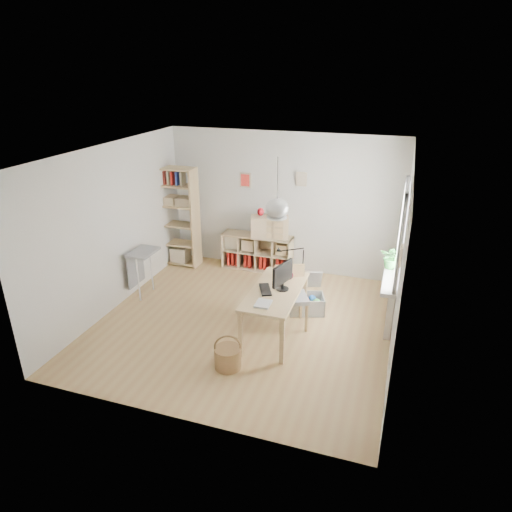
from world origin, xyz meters
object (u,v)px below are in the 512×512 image
(tall_bookshelf, at_px, (177,213))
(storage_chest, at_px, (307,299))
(desk, at_px, (275,295))
(monitor, at_px, (283,275))
(cube_shelf, at_px, (257,254))
(chair, at_px, (291,293))
(drawer_chest, at_px, (270,227))

(tall_bookshelf, relative_size, storage_chest, 2.54)
(desk, height_order, monitor, monitor)
(cube_shelf, distance_m, chair, 2.22)
(drawer_chest, bearing_deg, cube_shelf, 154.91)
(cube_shelf, bearing_deg, drawer_chest, -8.54)
(tall_bookshelf, xyz_separation_m, drawer_chest, (1.84, 0.24, -0.16))
(desk, distance_m, monitor, 0.34)
(cube_shelf, bearing_deg, chair, -57.99)
(storage_chest, relative_size, drawer_chest, 1.10)
(tall_bookshelf, height_order, chair, tall_bookshelf)
(storage_chest, relative_size, monitor, 1.68)
(chair, bearing_deg, cube_shelf, 97.10)
(chair, height_order, monitor, monitor)
(chair, bearing_deg, monitor, -124.68)
(desk, xyz_separation_m, drawer_chest, (-0.75, 2.19, 0.27))
(drawer_chest, bearing_deg, monitor, -85.15)
(desk, xyz_separation_m, storage_chest, (0.30, 0.86, -0.46))
(monitor, distance_m, drawer_chest, 2.30)
(cube_shelf, bearing_deg, monitor, -62.99)
(monitor, height_order, drawer_chest, monitor)
(tall_bookshelf, distance_m, chair, 3.21)
(tall_bookshelf, distance_m, monitor, 3.29)
(desk, bearing_deg, tall_bookshelf, 142.99)
(desk, bearing_deg, cube_shelf, 114.61)
(cube_shelf, height_order, monitor, monitor)
(desk, distance_m, drawer_chest, 2.33)
(tall_bookshelf, bearing_deg, storage_chest, -20.63)
(chair, xyz_separation_m, monitor, (-0.05, -0.32, 0.44))
(chair, xyz_separation_m, storage_chest, (0.15, 0.50, -0.35))
(desk, bearing_deg, drawer_chest, 108.87)
(chair, distance_m, drawer_chest, 2.07)
(tall_bookshelf, height_order, monitor, tall_bookshelf)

